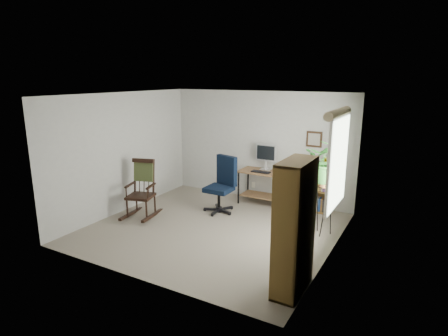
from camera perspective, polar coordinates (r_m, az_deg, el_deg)
The scene contains 18 objects.
floor at distance 6.91m, azimuth -1.65°, elevation -9.18°, with size 4.20×4.00×0.00m, color gray.
ceiling at distance 6.37m, azimuth -1.80°, elevation 11.11°, with size 4.20×4.00×0.00m, color silver.
wall_back at distance 8.28m, azimuth 5.44°, elevation 3.32°, with size 4.20×0.00×2.40m, color beige.
wall_front at distance 4.99m, azimuth -13.65°, elevation -4.08°, with size 4.20×0.00×2.40m, color beige.
wall_left at distance 7.80m, azimuth -15.07°, elevation 2.26°, with size 0.00×4.00×2.40m, color beige.
wall_right at distance 5.77m, azimuth 16.46°, elevation -1.82°, with size 0.00×4.00×2.40m, color beige.
window at distance 6.02m, azimuth 16.88°, elevation 0.74°, with size 0.12×1.20×1.50m, color silver, non-canonical shape.
desk at distance 8.12m, azimuth 5.91°, elevation -2.98°, with size 1.01×0.56×0.73m, color brown, non-canonical shape.
monitor at distance 8.08m, azimuth 6.42°, elevation 1.65°, with size 0.46×0.16×0.56m, color silver, non-canonical shape.
keyboard at distance 7.91m, azimuth 5.63°, elevation -0.59°, with size 0.40×0.15×0.03m, color black.
office_chair at distance 7.53m, azimuth -0.79°, elevation -2.54°, with size 0.63×0.63×1.16m, color black, non-canonical shape.
rocking_chair at distance 7.46m, azimuth -12.66°, elevation -3.08°, with size 0.59×0.99×1.15m, color black, non-canonical shape.
low_bookshelf at distance 7.89m, azimuth 12.84°, elevation -3.16°, with size 0.84×0.28×0.89m, color brown, non-canonical shape.
tall_bookshelf at distance 4.80m, azimuth 10.65°, elevation -8.93°, with size 0.32×0.76×1.73m, color brown, non-canonical shape.
plant_stand at distance 6.73m, azimuth 15.01°, elevation -5.70°, with size 0.28×0.28×1.02m, color black, non-canonical shape.
spider_plant at distance 6.44m, azimuth 15.66°, elevation 4.12°, with size 1.69×1.88×1.46m, color #245D20.
potted_plant_small at distance 7.70m, azimuth 15.05°, elevation 0.13°, with size 0.13×0.24×0.11m, color #245D20.
framed_picture at distance 7.80m, azimuth 13.56°, elevation 4.26°, with size 0.32×0.04×0.32m, color black, non-canonical shape.
Camera 1 is at (3.28, -5.45, 2.70)m, focal length 30.00 mm.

